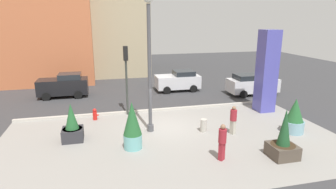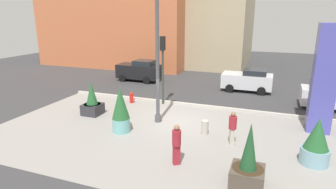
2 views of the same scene
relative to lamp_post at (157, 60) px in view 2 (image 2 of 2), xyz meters
The scene contains 17 objects.
ground_plane 5.67m from the lamp_post, 77.76° to the left, with size 60.00×60.00×0.00m, color #38383A.
plaza_pavement 4.04m from the lamp_post, 60.91° to the right, with size 18.00×10.00×0.02m, color gray.
curb_strip 4.97m from the lamp_post, 74.76° to the left, with size 18.00×0.24×0.16m, color #B7B2A8.
lamp_post is the anchor object (origin of this frame).
art_pillar_blue 8.54m from the lamp_post, 12.27° to the left, with size 1.11×1.11×5.52m, color #4C4CAD.
potted_plant_near_right 3.32m from the lamp_post, 122.04° to the right, with size 0.91×0.91×2.40m.
potted_plant_curbside 8.47m from the lamp_post, 15.03° to the right, with size 1.13×1.13×1.98m.
potted_plant_by_pillar 5.02m from the lamp_post, behind, with size 1.06×1.06×2.02m.
potted_plant_mid_plaza 7.54m from the lamp_post, 40.35° to the right, with size 1.18×1.18×2.36m.
fire_hydrant 5.16m from the lamp_post, 139.28° to the left, with size 0.36×0.26×0.75m.
concrete_bollard 4.38m from the lamp_post, 15.52° to the right, with size 0.36×0.36×0.75m, color #B2ADA3.
traffic_light_far_side 3.37m from the lamp_post, 106.76° to the left, with size 0.28×0.42×4.54m.
car_far_lane 10.76m from the lamp_post, 121.84° to the left, with size 3.89×1.98×1.91m.
car_intersection 9.96m from the lamp_post, 64.86° to the left, with size 3.82×2.08×1.76m.
car_curb_east 11.67m from the lamp_post, 31.37° to the left, with size 4.14×2.02×1.74m.
pedestrian_by_curb 5.48m from the lamp_post, 58.58° to the right, with size 0.50×0.50×1.73m.
pedestrian_on_sidewalk 5.31m from the lamp_post, 18.93° to the right, with size 0.46×0.46×1.63m.
Camera 2 is at (4.91, -14.28, 5.94)m, focal length 30.36 mm.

